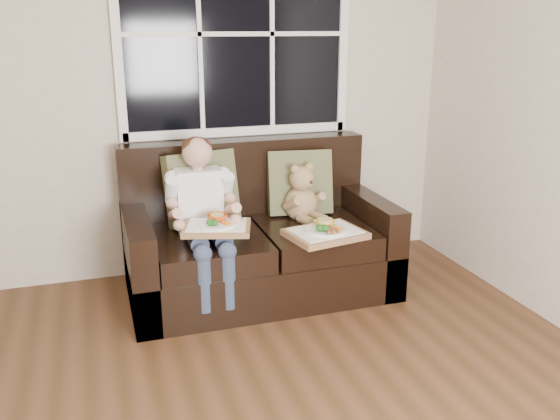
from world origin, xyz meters
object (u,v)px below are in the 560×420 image
object	(u,v)px
loveseat	(257,244)
child	(202,204)
tray_right	(325,232)
tray_left	(217,226)
teddy_bear	(302,197)

from	to	relation	value
loveseat	child	world-z (taller)	child
child	tray_right	xyz separation A→B (m)	(0.72, -0.24, -0.18)
tray_left	loveseat	bearing A→B (deg)	60.10
teddy_bear	tray_right	xyz separation A→B (m)	(0.02, -0.38, -0.13)
loveseat	child	xyz separation A→B (m)	(-0.38, -0.12, 0.35)
teddy_bear	tray_left	world-z (taller)	teddy_bear
tray_right	teddy_bear	bearing A→B (deg)	81.93
teddy_bear	tray_left	xyz separation A→B (m)	(-0.65, -0.33, -0.03)
teddy_bear	tray_right	size ratio (longest dim) A/B	0.78
child	tray_right	bearing A→B (deg)	-18.79
tray_left	tray_right	world-z (taller)	tray_left
child	teddy_bear	size ratio (longest dim) A/B	2.34
loveseat	teddy_bear	xyz separation A→B (m)	(0.32, 0.02, 0.30)
loveseat	tray_right	size ratio (longest dim) A/B	3.33
child	tray_right	world-z (taller)	child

